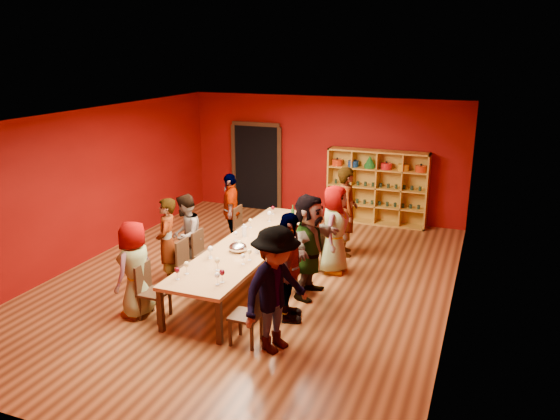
% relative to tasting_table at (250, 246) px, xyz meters
% --- Properties ---
extents(room_shell, '(7.10, 9.10, 3.04)m').
position_rel_tasting_table_xyz_m(room_shell, '(0.00, 0.00, 0.80)').
color(room_shell, brown).
rests_on(room_shell, ground).
extents(tasting_table, '(1.10, 4.50, 0.75)m').
position_rel_tasting_table_xyz_m(tasting_table, '(0.00, 0.00, 0.00)').
color(tasting_table, '#B4814B').
rests_on(tasting_table, ground).
extents(doorway, '(1.40, 0.17, 2.30)m').
position_rel_tasting_table_xyz_m(doorway, '(-1.80, 4.43, 0.42)').
color(doorway, black).
rests_on(doorway, ground).
extents(shelving_unit, '(2.40, 0.40, 1.80)m').
position_rel_tasting_table_xyz_m(shelving_unit, '(1.40, 4.32, 0.28)').
color(shelving_unit, '#BF8B2B').
rests_on(shelving_unit, ground).
extents(chair_person_left_0, '(0.42, 0.42, 0.89)m').
position_rel_tasting_table_xyz_m(chair_person_left_0, '(-0.91, -1.83, -0.20)').
color(chair_person_left_0, black).
rests_on(chair_person_left_0, ground).
extents(person_left_0, '(0.46, 0.79, 1.56)m').
position_rel_tasting_table_xyz_m(person_left_0, '(-1.16, -1.83, 0.08)').
color(person_left_0, '#47464B').
rests_on(person_left_0, ground).
extents(chair_person_left_1, '(0.42, 0.42, 0.89)m').
position_rel_tasting_table_xyz_m(chair_person_left_1, '(-0.91, -0.65, -0.20)').
color(chair_person_left_1, black).
rests_on(chair_person_left_1, ground).
extents(person_left_1, '(0.63, 0.71, 1.61)m').
position_rel_tasting_table_xyz_m(person_left_1, '(-1.32, -0.65, 0.11)').
color(person_left_1, pink).
rests_on(person_left_1, ground).
extents(chair_person_left_2, '(0.42, 0.42, 0.89)m').
position_rel_tasting_table_xyz_m(chair_person_left_2, '(-0.91, -0.10, -0.20)').
color(chair_person_left_2, black).
rests_on(chair_person_left_2, ground).
extents(person_left_2, '(0.59, 0.83, 1.55)m').
position_rel_tasting_table_xyz_m(person_left_2, '(-1.27, -0.10, 0.07)').
color(person_left_2, '#5381AC').
rests_on(person_left_2, ground).
extents(chair_person_left_4, '(0.42, 0.42, 0.89)m').
position_rel_tasting_table_xyz_m(chair_person_left_4, '(-0.91, 1.60, -0.20)').
color(chair_person_left_4, black).
rests_on(chair_person_left_4, ground).
extents(person_left_4, '(0.75, 1.03, 1.60)m').
position_rel_tasting_table_xyz_m(person_left_4, '(-1.18, 1.60, 0.10)').
color(person_left_4, '#47474C').
rests_on(person_left_4, ground).
extents(chair_person_right_0, '(0.42, 0.42, 0.89)m').
position_rel_tasting_table_xyz_m(chair_person_right_0, '(0.91, -2.00, -0.20)').
color(chair_person_right_0, black).
rests_on(chair_person_right_0, ground).
extents(person_right_0, '(0.88, 1.28, 1.84)m').
position_rel_tasting_table_xyz_m(person_right_0, '(1.30, -2.00, 0.22)').
color(person_right_0, '#5681B2').
rests_on(person_right_0, ground).
extents(chair_person_right_1, '(0.42, 0.42, 0.89)m').
position_rel_tasting_table_xyz_m(chair_person_right_1, '(0.91, -1.11, -0.20)').
color(chair_person_right_1, black).
rests_on(chair_person_right_1, ground).
extents(person_right_1, '(0.77, 1.13, 1.76)m').
position_rel_tasting_table_xyz_m(person_right_1, '(1.15, -1.11, 0.18)').
color(person_right_1, pink).
rests_on(person_right_1, ground).
extents(chair_person_right_2, '(0.42, 0.42, 0.89)m').
position_rel_tasting_table_xyz_m(chair_person_right_2, '(0.91, -0.14, -0.20)').
color(chair_person_right_2, black).
rests_on(chair_person_right_2, ground).
extents(person_right_2, '(0.60, 1.71, 1.81)m').
position_rel_tasting_table_xyz_m(person_right_2, '(1.16, -0.14, 0.21)').
color(person_right_2, '#C1818F').
rests_on(person_right_2, ground).
extents(chair_person_right_3, '(0.42, 0.42, 0.89)m').
position_rel_tasting_table_xyz_m(chair_person_right_3, '(0.91, 1.01, -0.20)').
color(chair_person_right_3, black).
rests_on(chair_person_right_3, ground).
extents(person_right_3, '(0.48, 0.85, 1.70)m').
position_rel_tasting_table_xyz_m(person_right_3, '(1.28, 1.01, 0.15)').
color(person_right_3, '#131435').
rests_on(person_right_3, ground).
extents(chair_person_right_4, '(0.42, 0.42, 0.89)m').
position_rel_tasting_table_xyz_m(chair_person_right_4, '(0.91, 2.00, -0.20)').
color(chair_person_right_4, black).
rests_on(chair_person_right_4, ground).
extents(person_right_4, '(0.69, 0.80, 1.84)m').
position_rel_tasting_table_xyz_m(person_right_4, '(1.25, 2.00, 0.22)').
color(person_right_4, '#47474B').
rests_on(person_right_4, ground).
extents(wine_glass_0, '(0.07, 0.07, 0.18)m').
position_rel_tasting_table_xyz_m(wine_glass_0, '(-0.29, 1.80, 0.18)').
color(wine_glass_0, white).
rests_on(wine_glass_0, tasting_table).
extents(wine_glass_1, '(0.08, 0.08, 0.20)m').
position_rel_tasting_table_xyz_m(wine_glass_1, '(-0.01, -0.43, 0.19)').
color(wine_glass_1, white).
rests_on(wine_glass_1, tasting_table).
extents(wine_glass_2, '(0.07, 0.07, 0.18)m').
position_rel_tasting_table_xyz_m(wine_glass_2, '(0.30, 0.08, 0.18)').
color(wine_glass_2, white).
rests_on(wine_glass_2, tasting_table).
extents(wine_glass_3, '(0.08, 0.08, 0.19)m').
position_rel_tasting_table_xyz_m(wine_glass_3, '(0.38, 1.96, 0.19)').
color(wine_glass_3, white).
rests_on(wine_glass_3, tasting_table).
extents(wine_glass_4, '(0.08, 0.08, 0.19)m').
position_rel_tasting_table_xyz_m(wine_glass_4, '(0.37, 1.66, 0.19)').
color(wine_glass_4, white).
rests_on(wine_glass_4, tasting_table).
extents(wine_glass_5, '(0.08, 0.08, 0.20)m').
position_rel_tasting_table_xyz_m(wine_glass_5, '(0.33, -0.76, 0.20)').
color(wine_glass_5, white).
rests_on(wine_glass_5, tasting_table).
extents(wine_glass_6, '(0.08, 0.08, 0.19)m').
position_rel_tasting_table_xyz_m(wine_glass_6, '(-0.34, -0.86, 0.19)').
color(wine_glass_6, white).
rests_on(wine_glass_6, tasting_table).
extents(wine_glass_7, '(0.09, 0.09, 0.22)m').
position_rel_tasting_table_xyz_m(wine_glass_7, '(-0.17, 1.31, 0.21)').
color(wine_glass_7, white).
rests_on(wine_glass_7, tasting_table).
extents(wine_glass_8, '(0.07, 0.07, 0.19)m').
position_rel_tasting_table_xyz_m(wine_glass_8, '(-0.36, 0.80, 0.19)').
color(wine_glass_8, white).
rests_on(wine_glass_8, tasting_table).
extents(wine_glass_9, '(0.09, 0.09, 0.22)m').
position_rel_tasting_table_xyz_m(wine_glass_9, '(-0.30, -0.93, 0.21)').
color(wine_glass_9, white).
rests_on(wine_glass_9, tasting_table).
extents(wine_glass_10, '(0.08, 0.08, 0.20)m').
position_rel_tasting_table_xyz_m(wine_glass_10, '(-0.36, -1.87, 0.20)').
color(wine_glass_10, white).
rests_on(wine_glass_10, tasting_table).
extents(wine_glass_11, '(0.08, 0.08, 0.20)m').
position_rel_tasting_table_xyz_m(wine_glass_11, '(0.29, -1.82, 0.19)').
color(wine_glass_11, white).
rests_on(wine_glass_11, tasting_table).
extents(wine_glass_12, '(0.09, 0.09, 0.22)m').
position_rel_tasting_table_xyz_m(wine_glass_12, '(0.04, -1.34, 0.21)').
color(wine_glass_12, white).
rests_on(wine_glass_12, tasting_table).
extents(wine_glass_13, '(0.07, 0.07, 0.18)m').
position_rel_tasting_table_xyz_m(wine_glass_13, '(-0.30, 0.03, 0.18)').
color(wine_glass_13, white).
rests_on(wine_glass_13, tasting_table).
extents(wine_glass_14, '(0.08, 0.08, 0.21)m').
position_rel_tasting_table_xyz_m(wine_glass_14, '(0.38, 1.05, 0.20)').
color(wine_glass_14, white).
rests_on(wine_glass_14, tasting_table).
extents(wine_glass_15, '(0.09, 0.09, 0.21)m').
position_rel_tasting_table_xyz_m(wine_glass_15, '(-0.33, -1.64, 0.20)').
color(wine_glass_15, white).
rests_on(wine_glass_15, tasting_table).
extents(wine_glass_16, '(0.08, 0.08, 0.21)m').
position_rel_tasting_table_xyz_m(wine_glass_16, '(0.32, -1.72, 0.20)').
color(wine_glass_16, white).
rests_on(wine_glass_16, tasting_table).
extents(wine_glass_17, '(0.07, 0.07, 0.18)m').
position_rel_tasting_table_xyz_m(wine_glass_17, '(0.31, -0.96, 0.18)').
color(wine_glass_17, white).
rests_on(wine_glass_17, tasting_table).
extents(spittoon_bowl, '(0.32, 0.32, 0.17)m').
position_rel_tasting_table_xyz_m(spittoon_bowl, '(-0.02, -0.46, 0.12)').
color(spittoon_bowl, silver).
rests_on(spittoon_bowl, tasting_table).
extents(carafe_a, '(0.11, 0.11, 0.23)m').
position_rel_tasting_table_xyz_m(carafe_a, '(-0.25, 0.29, 0.16)').
color(carafe_a, white).
rests_on(carafe_a, tasting_table).
extents(carafe_b, '(0.10, 0.10, 0.27)m').
position_rel_tasting_table_xyz_m(carafe_b, '(0.32, -0.41, 0.17)').
color(carafe_b, white).
rests_on(carafe_b, tasting_table).
extents(wine_bottle, '(0.08, 0.08, 0.30)m').
position_rel_tasting_table_xyz_m(wine_bottle, '(0.23, 1.60, 0.17)').
color(wine_bottle, '#163D1B').
rests_on(wine_bottle, tasting_table).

